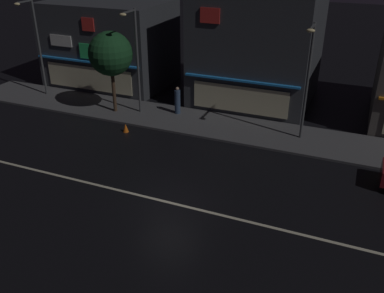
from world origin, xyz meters
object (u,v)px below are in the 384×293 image
Objects in this scene: streetlamp_west at (36,40)px; traffic_cone at (126,128)px; streetlamp_mid at (135,54)px; streetlamp_east at (308,74)px; pedestrian_on_sidewalk at (177,101)px.

streetlamp_west reaches higher than traffic_cone.
streetlamp_west is 1.01× the size of streetlamp_mid.
streetlamp_mid is at bearing -179.74° from streetlamp_east.
streetlamp_east is at bearing 0.26° from streetlamp_mid.
streetlamp_east is at bearing -97.06° from pedestrian_on_sidewalk.
streetlamp_mid is 12.45× the size of traffic_cone.
streetlamp_east is 3.63× the size of pedestrian_on_sidewalk.
streetlamp_mid is 4.16m from pedestrian_on_sidewalk.
streetlamp_east is at bearing 15.59° from traffic_cone.
streetlamp_west reaches higher than streetlamp_east.
pedestrian_on_sidewalk is (2.49, 0.93, -3.20)m from streetlamp_mid.
streetlamp_east is 11.33m from traffic_cone.
streetlamp_west is 10.35m from traffic_cone.
pedestrian_on_sidewalk is (10.87, 0.52, -3.25)m from streetlamp_west.
streetlamp_mid is 4.87m from traffic_cone.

